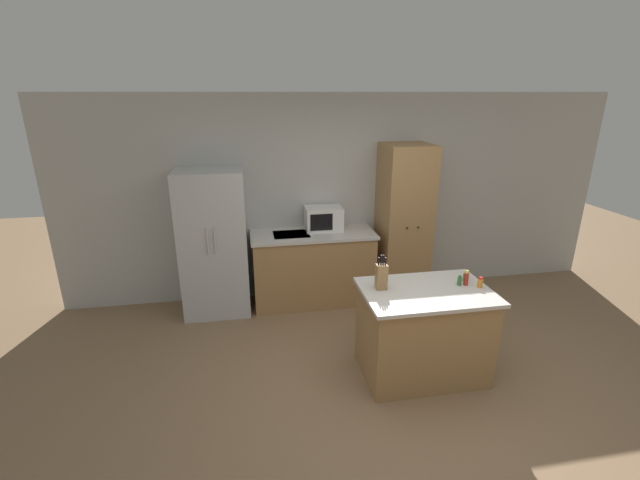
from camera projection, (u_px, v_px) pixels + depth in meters
name	position (u px, v px, depth m)	size (l,w,h in m)	color
ground_plane	(401.00, 397.00, 3.84)	(14.00, 14.00, 0.00)	#846647
wall_back	(344.00, 197.00, 5.58)	(7.20, 0.06, 2.60)	#B2B2AD
refrigerator	(214.00, 243.00, 5.12)	(0.78, 0.65, 1.76)	#B7BABC
back_counter	(313.00, 267.00, 5.47)	(1.55, 0.63, 0.94)	#9E7547
pantry_cabinet	(403.00, 223.00, 5.48)	(0.59, 0.64, 2.01)	#9E7547
kitchen_island	(423.00, 332.00, 4.05)	(1.18, 0.79, 0.88)	#9E7547
microwave	(323.00, 218.00, 5.40)	(0.46, 0.33, 0.30)	white
knife_block	(381.00, 276.00, 3.90)	(0.10, 0.09, 0.33)	#9E7547
spice_bottle_tall_dark	(459.00, 281.00, 3.99)	(0.04, 0.04, 0.10)	#337033
spice_bottle_short_red	(480.00, 282.00, 3.95)	(0.05, 0.05, 0.10)	orange
spice_bottle_amber_oil	(466.00, 277.00, 4.09)	(0.05, 0.05, 0.08)	#337033
spice_bottle_green_herb	(466.00, 278.00, 3.99)	(0.04, 0.04, 0.15)	#B2281E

